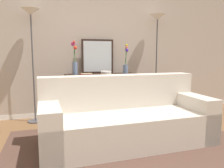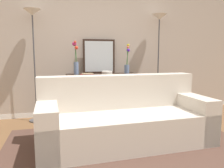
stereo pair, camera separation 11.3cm
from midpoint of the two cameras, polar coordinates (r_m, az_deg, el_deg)
ground_plane at (r=2.50m, az=3.16°, el=-20.41°), size 16.00×16.00×0.02m
back_wall at (r=4.35m, az=-5.48°, el=11.48°), size 12.00×0.15×2.92m
area_rug at (r=2.92m, az=5.35°, el=-15.73°), size 3.09×1.97×0.01m
couch at (r=2.96m, az=4.33°, el=-9.07°), size 2.22×0.96×0.88m
console_table at (r=4.11m, az=-1.67°, el=-0.81°), size 1.31×0.39×0.81m
floor_lamp_left at (r=4.00m, az=-18.92°, el=12.06°), size 0.28×0.28×1.91m
floor_lamp_right at (r=4.46m, az=12.74°, el=11.94°), size 0.28×0.28×1.93m
wall_mirror at (r=4.22m, az=-2.60°, el=7.12°), size 0.61×0.02×0.64m
vase_tall_flowers at (r=4.01m, az=-8.52°, el=6.01°), size 0.10×0.12×0.60m
vase_short_flowers at (r=4.22m, az=4.70°, el=5.22°), size 0.11×0.10×0.55m
fruit_bowl at (r=3.96m, az=-0.49°, el=2.92°), size 0.19×0.19×0.06m
book_stack at (r=3.89m, az=-5.57°, el=2.54°), size 0.22×0.13×0.03m
book_row_under_console at (r=4.15m, az=-6.99°, el=-7.93°), size 0.30×0.18×0.12m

